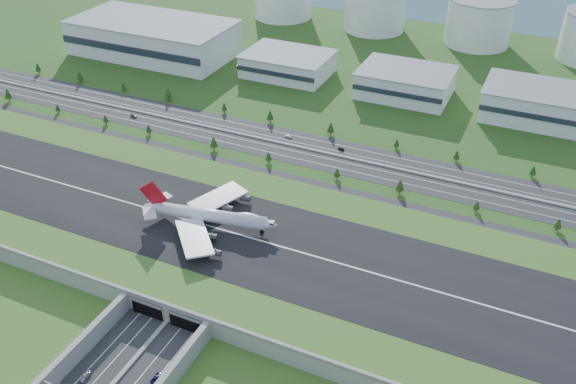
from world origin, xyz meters
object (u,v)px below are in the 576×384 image
at_px(car_7, 288,136).
at_px(car_0, 85,376).
at_px(boeing_747, 209,215).
at_px(car_4, 133,116).
at_px(car_5, 341,149).
at_px(car_2, 157,378).

bearing_deg(car_7, car_0, 13.46).
distance_m(boeing_747, car_4, 138.84).
relative_size(boeing_747, car_0, 12.44).
bearing_deg(boeing_747, car_5, 65.69).
height_order(car_5, car_7, car_7).
bearing_deg(car_5, car_2, 22.98).
distance_m(car_2, car_7, 180.67).
distance_m(car_4, car_7, 99.22).
bearing_deg(car_5, car_0, 16.06).
xyz_separation_m(boeing_747, car_0, (0.39, -84.88, -12.56)).
bearing_deg(car_7, car_2, 20.82).
xyz_separation_m(car_5, car_7, (-33.43, 1.51, 0.01)).
bearing_deg(boeing_747, car_2, -83.91).
distance_m(boeing_747, car_2, 79.41).
xyz_separation_m(car_2, car_4, (-130.46, 161.99, 0.11)).
xyz_separation_m(boeing_747, car_4, (-107.43, 87.05, -12.55)).
height_order(car_4, car_7, car_4).
bearing_deg(car_4, car_7, -60.37).
height_order(car_0, car_7, car_0).
distance_m(boeing_747, car_7, 104.00).
relative_size(car_0, car_5, 1.23).
distance_m(car_0, car_7, 187.92).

